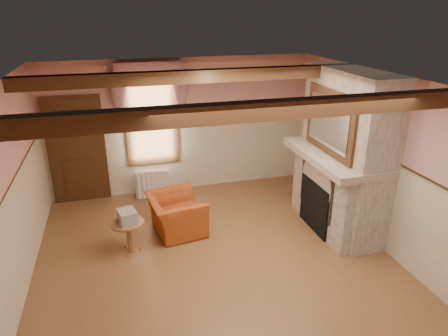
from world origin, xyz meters
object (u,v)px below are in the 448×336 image
object	(u,v)px
bowl	(340,153)
mantel_clock	(314,134)
side_table	(129,237)
oil_lamp	(325,137)
armchair	(176,214)
radiator	(153,183)

from	to	relation	value
bowl	mantel_clock	size ratio (longest dim) A/B	1.27
side_table	oil_lamp	distance (m)	3.76
armchair	bowl	distance (m)	3.00
mantel_clock	side_table	bearing A→B (deg)	-169.06
bowl	mantel_clock	bearing A→B (deg)	90.00
side_table	oil_lamp	xyz separation A→B (m)	(3.53, 0.30, 1.29)
bowl	oil_lamp	xyz separation A→B (m)	(0.00, 0.54, 0.10)
radiator	armchair	bearing A→B (deg)	-74.17
radiator	mantel_clock	xyz separation A→B (m)	(2.93, -1.30, 1.22)
side_table	bowl	size ratio (longest dim) A/B	1.81
armchair	bowl	size ratio (longest dim) A/B	3.35
bowl	mantel_clock	xyz separation A→B (m)	(0.00, 0.92, 0.06)
side_table	bowl	world-z (taller)	bowl
armchair	oil_lamp	world-z (taller)	oil_lamp
side_table	radiator	size ratio (longest dim) A/B	0.79
bowl	oil_lamp	world-z (taller)	oil_lamp
side_table	radiator	xyz separation A→B (m)	(0.59, 1.98, 0.02)
bowl	oil_lamp	size ratio (longest dim) A/B	1.09
armchair	mantel_clock	distance (m)	2.95
bowl	side_table	bearing A→B (deg)	176.10
armchair	radiator	bearing A→B (deg)	0.91
side_table	mantel_clock	bearing A→B (deg)	10.94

